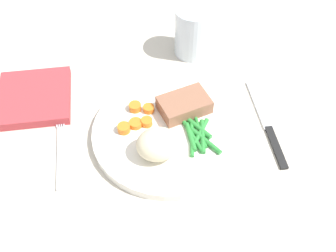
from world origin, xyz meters
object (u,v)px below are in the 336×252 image
Objects in this scene: water_glass at (193,35)px; knife at (267,124)px; dinner_plate at (168,133)px; meat_portion at (184,105)px; napkin at (34,97)px; fork at (60,149)px.

knife is at bearing -66.65° from water_glass.
meat_portion reaches higher than dinner_plate.
water_glass is 33.31cm from napkin.
water_glass reaches higher than dinner_plate.
fork is 36.38cm from knife.
meat_portion reaches higher than fork.
dinner_plate is 3.02× the size of meat_portion.
knife is at bearing -0.92° from dinner_plate.
meat_portion is 18.08cm from water_glass.
meat_portion is 0.42× the size of knife.
napkin is (-23.34, 12.02, 0.09)cm from dinner_plate.
fork is 1.22× the size of napkin.
meat_portion is 15.17cm from knife.
knife is at bearing 1.59° from fork.
napkin is (-26.88, 7.89, -2.03)cm from meat_portion.
water_glass is at bearing 16.59° from napkin.
dinner_plate is 1.58× the size of fork.
napkin is (-4.76, 12.28, 0.69)cm from fork.
knife is 2.00× the size of water_glass.
dinner_plate is at bearing -130.60° from meat_portion.
napkin reaches higher than knife.
napkin is at bearing -163.41° from water_glass.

